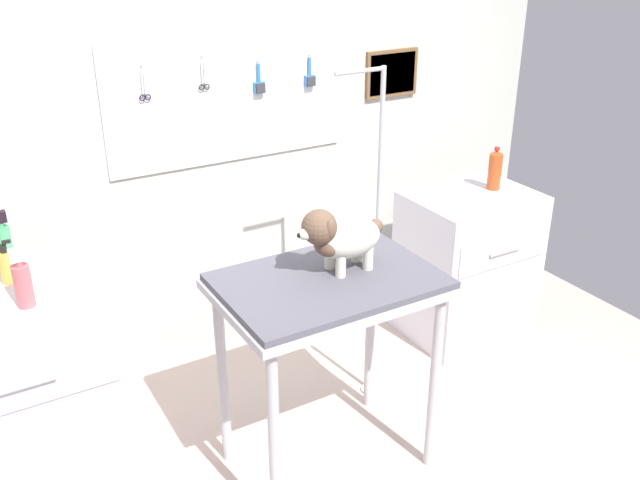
# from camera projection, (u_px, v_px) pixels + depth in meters

# --- Properties ---
(rear_wall_panel) EXTENTS (4.00, 0.11, 2.30)m
(rear_wall_panel) POSITION_uv_depth(u_px,v_px,m) (224.00, 145.00, 3.55)
(rear_wall_panel) COLOR #B5B8AE
(rear_wall_panel) RESTS_ON ground
(grooming_table) EXTENTS (0.87, 0.60, 0.92)m
(grooming_table) POSITION_uv_depth(u_px,v_px,m) (328.00, 302.00, 2.80)
(grooming_table) COLOR #B7B7BC
(grooming_table) RESTS_ON ground
(grooming_arm) EXTENTS (0.29, 0.11, 1.65)m
(grooming_arm) POSITION_uv_depth(u_px,v_px,m) (375.00, 256.00, 3.27)
(grooming_arm) COLOR #B7B7BC
(grooming_arm) RESTS_ON ground
(dog) EXTENTS (0.39, 0.18, 0.28)m
(dog) POSITION_uv_depth(u_px,v_px,m) (340.00, 237.00, 2.74)
(dog) COLOR beige
(dog) RESTS_ON grooming_table
(counter_left) EXTENTS (0.80, 0.58, 0.94)m
(counter_left) POSITION_uv_depth(u_px,v_px,m) (17.00, 392.00, 2.82)
(counter_left) COLOR silver
(counter_left) RESTS_ON ground
(cabinet_right) EXTENTS (0.68, 0.54, 0.84)m
(cabinet_right) POSITION_uv_depth(u_px,v_px,m) (467.00, 264.00, 3.97)
(cabinet_right) COLOR silver
(cabinet_right) RESTS_ON ground
(pump_bottle_white) EXTENTS (0.06, 0.06, 0.23)m
(pump_bottle_white) POSITION_uv_depth(u_px,v_px,m) (4.00, 242.00, 2.78)
(pump_bottle_white) COLOR #48A669
(pump_bottle_white) RESTS_ON counter_left
(conditioner_bottle) EXTENTS (0.06, 0.06, 0.17)m
(conditioner_bottle) POSITION_uv_depth(u_px,v_px,m) (7.00, 266.00, 2.65)
(conditioner_bottle) COLOR gold
(conditioner_bottle) RESTS_ON counter_left
(spray_bottle_tall) EXTENTS (0.06, 0.06, 0.23)m
(spray_bottle_tall) POSITION_uv_depth(u_px,v_px,m) (23.00, 282.00, 2.47)
(spray_bottle_tall) COLOR #D86468
(spray_bottle_tall) RESTS_ON counter_left
(soda_bottle) EXTENTS (0.07, 0.07, 0.24)m
(soda_bottle) POSITION_uv_depth(u_px,v_px,m) (495.00, 170.00, 3.83)
(soda_bottle) COLOR #B7481D
(soda_bottle) RESTS_ON cabinet_right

